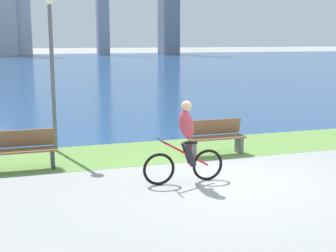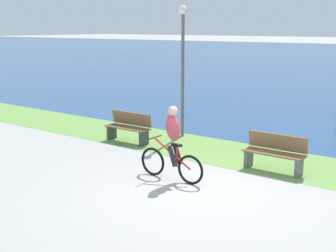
% 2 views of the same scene
% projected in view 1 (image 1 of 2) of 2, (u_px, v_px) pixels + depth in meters
% --- Properties ---
extents(ground_plane, '(300.00, 300.00, 0.00)m').
position_uv_depth(ground_plane, '(230.00, 180.00, 9.79)').
color(ground_plane, '#9E9E99').
extents(grass_strip_bayside, '(120.00, 2.52, 0.01)m').
position_uv_depth(grass_strip_bayside, '(183.00, 149.00, 12.52)').
color(grass_strip_bayside, '#6B9947').
rests_on(grass_strip_bayside, ground).
extents(bay_water_surface, '(300.00, 84.20, 0.00)m').
position_uv_depth(bay_water_surface, '(55.00, 65.00, 53.08)').
color(bay_water_surface, navy).
rests_on(bay_water_surface, ground).
extents(cyclist_lead, '(1.74, 0.52, 1.71)m').
position_uv_depth(cyclist_lead, '(185.00, 143.00, 9.49)').
color(cyclist_lead, black).
rests_on(cyclist_lead, ground).
extents(bench_near_path, '(1.50, 0.47, 0.90)m').
position_uv_depth(bench_near_path, '(22.00, 150.00, 10.55)').
color(bench_near_path, brown).
rests_on(bench_near_path, ground).
extents(bench_far_along_path, '(1.50, 0.47, 0.90)m').
position_uv_depth(bench_far_along_path, '(215.00, 137.00, 11.94)').
color(bench_far_along_path, brown).
rests_on(bench_far_along_path, ground).
extents(lamppost_tall, '(0.28, 0.28, 4.05)m').
position_uv_depth(lamppost_tall, '(51.00, 51.00, 11.91)').
color(lamppost_tall, '#595960').
rests_on(lamppost_tall, ground).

